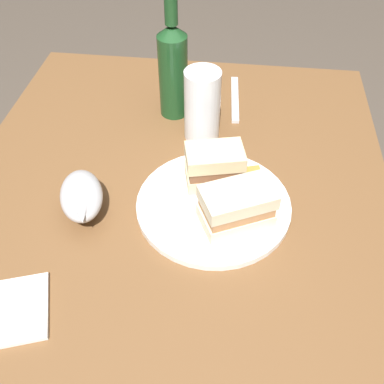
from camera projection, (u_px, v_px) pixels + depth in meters
ground_plane at (179, 370)px, 1.35m from camera, size 6.00×6.00×0.00m
dining_table at (176, 306)px, 1.08m from camera, size 1.01×0.81×0.75m
plate at (213, 205)px, 0.79m from camera, size 0.28×0.28×0.01m
sandwich_half_left at (237, 206)px, 0.73m from camera, size 0.12×0.14×0.07m
sandwich_half_right at (214, 166)px, 0.80m from camera, size 0.09×0.12×0.07m
potato_wedge_front at (232, 200)px, 0.78m from camera, size 0.06×0.04×0.02m
potato_wedge_middle at (238, 207)px, 0.77m from camera, size 0.05×0.03×0.02m
potato_wedge_back at (248, 173)px, 0.83m from camera, size 0.03×0.05×0.02m
pint_glass at (202, 110)px, 0.90m from camera, size 0.07×0.07×0.15m
gravy_boat at (82, 196)px, 0.76m from camera, size 0.14×0.11×0.07m
cider_bottle at (173, 68)px, 0.92m from camera, size 0.06×0.06×0.27m
napkin at (17, 310)px, 0.65m from camera, size 0.13×0.12×0.01m
fork at (235, 99)px, 1.03m from camera, size 0.18×0.03×0.01m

